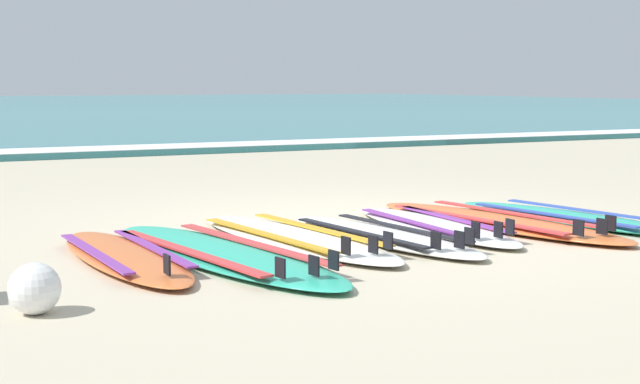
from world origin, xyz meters
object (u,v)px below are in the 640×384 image
object	(u,v)px
surfboard_0	(124,256)
surfboard_1	(221,253)
beach_ball	(35,289)
surfboard_2	(293,237)
surfboard_4	(433,226)
surfboard_5	(495,221)
surfboard_3	(381,235)
surfboard_6	(568,217)

from	to	relation	value
surfboard_0	surfboard_1	bearing A→B (deg)	-17.68
beach_ball	surfboard_0	bearing A→B (deg)	56.79
surfboard_2	surfboard_4	distance (m)	1.16
surfboard_1	surfboard_5	distance (m)	2.39
surfboard_1	surfboard_5	xyz separation A→B (m)	(2.37, 0.29, 0.00)
surfboard_0	surfboard_2	size ratio (longest dim) A/B	0.85
surfboard_3	surfboard_4	size ratio (longest dim) A/B	1.03
surfboard_1	beach_ball	size ratio (longest dim) A/B	10.54
surfboard_0	surfboard_6	size ratio (longest dim) A/B	0.89
surfboard_5	surfboard_6	world-z (taller)	same
surfboard_3	beach_ball	world-z (taller)	beach_ball
surfboard_4	surfboard_6	distance (m)	1.20
surfboard_1	surfboard_6	world-z (taller)	same
surfboard_1	surfboard_5	size ratio (longest dim) A/B	1.02
surfboard_1	beach_ball	world-z (taller)	beach_ball
surfboard_3	surfboard_5	size ratio (longest dim) A/B	0.82
surfboard_4	surfboard_6	xyz separation A→B (m)	(1.20, -0.14, -0.00)
surfboard_4	surfboard_5	size ratio (longest dim) A/B	0.80
surfboard_3	surfboard_5	xyz separation A→B (m)	(1.13, 0.17, -0.00)
surfboard_2	surfboard_4	bearing A→B (deg)	-0.23
surfboard_5	surfboard_4	bearing A→B (deg)	176.42
surfboard_5	surfboard_0	bearing A→B (deg)	-177.88
surfboard_1	surfboard_2	size ratio (longest dim) A/B	1.10
surfboard_3	surfboard_6	size ratio (longest dim) A/B	0.92
surfboard_5	surfboard_3	bearing A→B (deg)	-171.55
surfboard_0	surfboard_3	size ratio (longest dim) A/B	0.97
surfboard_4	surfboard_5	xyz separation A→B (m)	(0.55, -0.03, -0.00)
surfboard_6	beach_ball	distance (m)	4.42
surfboard_6	surfboard_3	bearing A→B (deg)	-177.93
surfboard_5	surfboard_6	distance (m)	0.65
beach_ball	surfboard_6	bearing A→B (deg)	14.07
surfboard_3	surfboard_6	distance (m)	1.78
surfboard_1	surfboard_6	distance (m)	3.02
surfboard_2	beach_ball	size ratio (longest dim) A/B	9.58
surfboard_3	surfboard_4	distance (m)	0.61
surfboard_0	beach_ball	size ratio (longest dim) A/B	8.14
surfboard_1	surfboard_4	bearing A→B (deg)	10.15
surfboard_0	surfboard_2	xyz separation A→B (m)	(1.23, 0.15, 0.00)
surfboard_0	beach_ball	bearing A→B (deg)	-123.21
surfboard_1	beach_ball	xyz separation A→B (m)	(-1.27, -0.89, 0.09)
surfboard_1	surfboard_3	size ratio (longest dim) A/B	1.25
surfboard_2	surfboard_5	bearing A→B (deg)	-1.31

